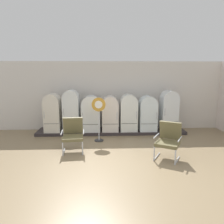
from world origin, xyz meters
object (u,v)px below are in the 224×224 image
at_px(refrigerator_5, 148,112).
at_px(refrigerator_6, 169,109).
at_px(refrigerator_4, 129,112).
at_px(armchair_left, 73,133).
at_px(armchair_right, 169,139).
at_px(refrigerator_3, 110,113).
at_px(refrigerator_0, 53,112).
at_px(refrigerator_2, 91,113).
at_px(refrigerator_1, 71,109).
at_px(sign_stand, 99,119).

relative_size(refrigerator_5, refrigerator_6, 0.87).
xyz_separation_m(refrigerator_4, refrigerator_6, (1.60, 0.01, 0.08)).
bearing_deg(armchair_left, armchair_right, -13.66).
bearing_deg(refrigerator_3, refrigerator_0, -179.89).
bearing_deg(refrigerator_2, refrigerator_4, 0.47).
distance_m(refrigerator_2, armchair_left, 1.90).
xyz_separation_m(refrigerator_1, refrigerator_3, (1.50, 0.00, -0.14)).
height_order(refrigerator_1, refrigerator_5, refrigerator_1).
height_order(refrigerator_4, refrigerator_5, refrigerator_4).
xyz_separation_m(refrigerator_4, refrigerator_5, (0.76, 0.00, -0.04)).
bearing_deg(armchair_right, refrigerator_3, 121.69).
relative_size(refrigerator_3, refrigerator_4, 0.95).
bearing_deg(armchair_left, sign_stand, 49.79).
bearing_deg(sign_stand, refrigerator_0, 152.53).
height_order(refrigerator_2, refrigerator_4, refrigerator_4).
bearing_deg(refrigerator_4, refrigerator_6, 0.48).
height_order(refrigerator_6, armchair_left, refrigerator_6).
bearing_deg(refrigerator_6, sign_stand, -161.29).
bearing_deg(refrigerator_2, armchair_left, -103.90).
distance_m(refrigerator_6, armchair_left, 4.00).
relative_size(refrigerator_6, armchair_left, 1.53).
xyz_separation_m(refrigerator_1, sign_stand, (1.08, -0.94, -0.19)).
relative_size(refrigerator_0, armchair_left, 1.43).
xyz_separation_m(refrigerator_4, sign_stand, (-1.15, -0.92, -0.09)).
bearing_deg(refrigerator_5, refrigerator_0, 179.71).
distance_m(refrigerator_0, refrigerator_4, 2.95).
relative_size(refrigerator_0, refrigerator_3, 1.07).
xyz_separation_m(refrigerator_0, refrigerator_3, (2.23, 0.00, -0.06)).
bearing_deg(refrigerator_4, refrigerator_3, 178.15).
bearing_deg(refrigerator_4, refrigerator_0, 179.63).
relative_size(refrigerator_3, sign_stand, 0.89).
bearing_deg(refrigerator_0, refrigerator_3, 0.11).
xyz_separation_m(refrigerator_0, refrigerator_1, (0.72, 0.00, 0.08)).
height_order(refrigerator_2, sign_stand, sign_stand).
bearing_deg(refrigerator_0, sign_stand, -27.47).
distance_m(refrigerator_5, armchair_left, 3.27).
xyz_separation_m(refrigerator_3, sign_stand, (-0.43, -0.94, -0.05)).
distance_m(refrigerator_3, refrigerator_6, 2.33).
bearing_deg(refrigerator_2, refrigerator_3, 2.71).
bearing_deg(armchair_left, refrigerator_2, 76.10).
bearing_deg(refrigerator_2, sign_stand, -70.29).
xyz_separation_m(refrigerator_1, refrigerator_6, (3.83, -0.01, -0.02)).
bearing_deg(refrigerator_0, armchair_left, -61.03).
relative_size(armchair_left, armchair_right, 1.00).
bearing_deg(refrigerator_6, refrigerator_3, 179.76).
height_order(armchair_left, sign_stand, sign_stand).
height_order(refrigerator_0, sign_stand, refrigerator_0).
height_order(refrigerator_5, sign_stand, sign_stand).
height_order(refrigerator_4, refrigerator_6, refrigerator_6).
bearing_deg(armchair_right, armchair_left, 166.34).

